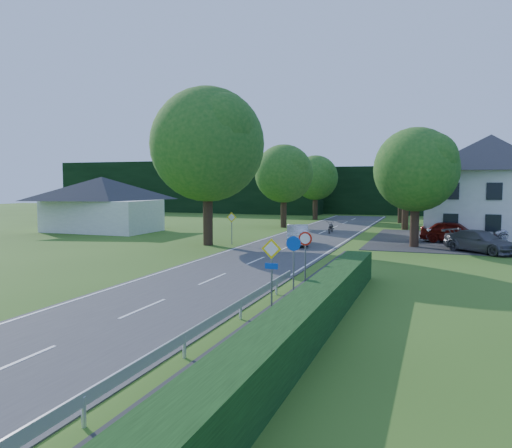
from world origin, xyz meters
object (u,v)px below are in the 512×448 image
at_px(streetlight, 411,185).
at_px(moving_car, 297,235).
at_px(motorcycle, 331,227).
at_px(parked_car_silver_a, 452,233).
at_px(parked_car_red, 454,232).
at_px(parked_car_grey, 480,241).
at_px(parasol, 435,226).

bearing_deg(streetlight, moving_car, -153.68).
xyz_separation_m(motorcycle, parked_car_silver_a, (10.29, -3.40, 0.16)).
height_order(parked_car_red, parked_car_grey, parked_car_red).
xyz_separation_m(moving_car, parked_car_grey, (12.45, 0.34, -0.02)).
bearing_deg(motorcycle, parked_car_red, -22.99).
xyz_separation_m(moving_car, motorcycle, (0.58, 9.50, -0.19)).
relative_size(streetlight, parked_car_silver_a, 1.86).
height_order(parked_car_silver_a, parked_car_grey, parked_car_grey).
relative_size(streetlight, parasol, 3.76).
distance_m(moving_car, motorcycle, 9.52).
bearing_deg(moving_car, parasol, 26.92).
height_order(motorcycle, parked_car_grey, parked_car_grey).
relative_size(parked_car_red, parked_car_grey, 0.98).
bearing_deg(parked_car_red, parasol, 31.63).
xyz_separation_m(moving_car, parasol, (9.59, 8.84, 0.22)).
height_order(moving_car, parked_car_grey, moving_car).
relative_size(moving_car, motorcycle, 2.16).
distance_m(streetlight, parked_car_silver_a, 5.34).
distance_m(moving_car, parked_car_silver_a, 12.46).
xyz_separation_m(moving_car, parked_car_red, (10.93, 5.42, 0.09)).
distance_m(streetlight, parked_car_grey, 6.93).
xyz_separation_m(streetlight, parasol, (1.83, 5.00, -3.47)).
bearing_deg(parked_car_red, parked_car_silver_a, 15.48).
bearing_deg(motorcycle, moving_car, -94.97).
bearing_deg(streetlight, parked_car_silver_a, 35.98).
bearing_deg(moving_car, motorcycle, 70.78).
xyz_separation_m(parked_car_red, parked_car_silver_a, (-0.06, 0.67, -0.11)).
height_order(motorcycle, parked_car_red, parked_car_red).
relative_size(parked_car_silver_a, parasol, 2.02).
xyz_separation_m(motorcycle, parasol, (9.02, -0.66, 0.41)).
bearing_deg(parked_car_silver_a, parasol, 10.15).
bearing_deg(streetlight, parked_car_grey, -36.73).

